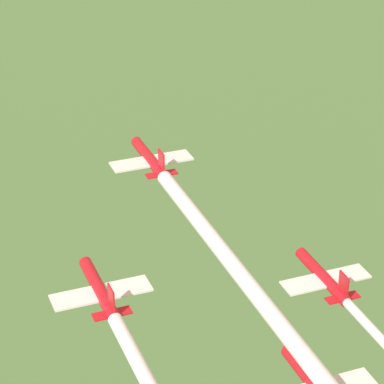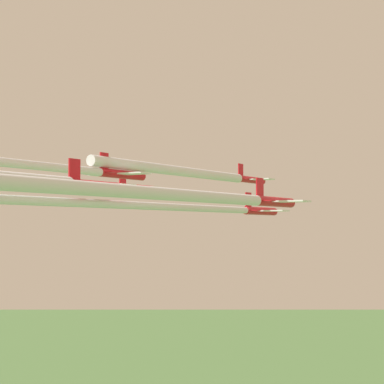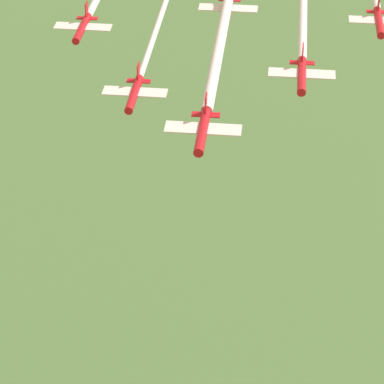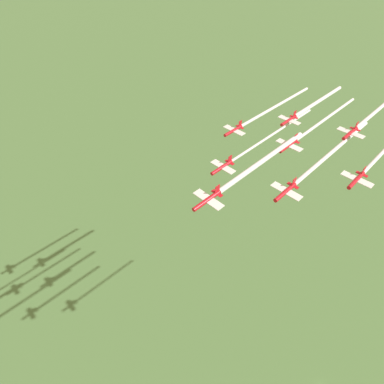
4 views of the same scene
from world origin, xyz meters
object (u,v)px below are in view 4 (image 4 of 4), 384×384
at_px(jet_1, 286,191).
at_px(jet_2, 223,167).
at_px(jet_4, 289,145).
at_px(jet_8, 289,120).
at_px(jet_0, 208,200).
at_px(jet_7, 351,133).
at_px(jet_3, 357,179).
at_px(jet_5, 234,130).

height_order(jet_1, jet_2, jet_1).
bearing_deg(jet_4, jet_8, -59.53).
height_order(jet_0, jet_8, jet_0).
xyz_separation_m(jet_1, jet_8, (-28.27, -28.80, -2.03)).
height_order(jet_0, jet_4, jet_0).
relative_size(jet_7, jet_8, 1.00).
distance_m(jet_4, jet_8, 20.34).
bearing_deg(jet_3, jet_0, 59.53).
height_order(jet_1, jet_7, jet_7).
bearing_deg(jet_5, jet_4, 180.00).
relative_size(jet_1, jet_8, 1.00).
distance_m(jet_2, jet_8, 34.82).
relative_size(jet_2, jet_7, 1.00).
xyz_separation_m(jet_1, jet_2, (5.32, -19.76, -3.68)).
xyz_separation_m(jet_3, jet_7, (-14.13, -14.40, 2.06)).
relative_size(jet_2, jet_4, 1.00).
distance_m(jet_0, jet_2, 20.92).
relative_size(jet_1, jet_7, 1.00).
distance_m(jet_2, jet_3, 35.44).
bearing_deg(jet_2, jet_4, -120.47).
height_order(jet_3, jet_8, jet_3).
bearing_deg(jet_5, jet_8, -120.47).
bearing_deg(jet_7, jet_8, 0.00).
xyz_separation_m(jet_2, jet_4, (-19.45, 5.36, 4.26)).
bearing_deg(jet_0, jet_3, -120.47).
bearing_deg(jet_0, jet_2, -59.53).
height_order(jet_1, jet_3, jet_1).
height_order(jet_2, jet_5, jet_5).
relative_size(jet_5, jet_7, 1.00).
height_order(jet_3, jet_4, jet_4).
bearing_deg(jet_7, jet_3, 120.47).
relative_size(jet_0, jet_7, 1.00).
relative_size(jet_3, jet_7, 1.00).
relative_size(jet_4, jet_5, 1.00).
bearing_deg(jet_0, jet_5, -59.53).
height_order(jet_2, jet_3, jet_3).
distance_m(jet_5, jet_8, 20.21).
xyz_separation_m(jet_2, jet_8, (-33.58, -9.04, 1.65)).
bearing_deg(jet_8, jet_5, 59.53).
relative_size(jet_0, jet_4, 1.00).
bearing_deg(jet_5, jet_1, 150.46).
bearing_deg(jet_5, jet_7, -150.46).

